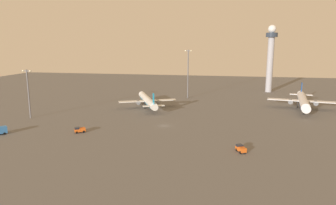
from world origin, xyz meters
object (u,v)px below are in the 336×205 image
at_px(control_tower, 271,54).
at_px(airplane_terminal_side, 303,101).
at_px(maintenance_van, 80,130).
at_px(apron_light_central, 188,71).
at_px(airplane_far_stand, 148,100).
at_px(apron_light_west, 28,90).
at_px(cargo_loader, 241,149).

distance_m(control_tower, airplane_terminal_side, 62.37).
bearing_deg(maintenance_van, apron_light_central, -53.10).
distance_m(airplane_far_stand, apron_light_west, 59.36).
relative_size(control_tower, airplane_terminal_side, 1.01).
distance_m(airplane_far_stand, airplane_terminal_side, 82.98).
bearing_deg(apron_light_west, airplane_far_stand, 34.68).
height_order(control_tower, apron_light_west, control_tower).
relative_size(airplane_far_stand, cargo_loader, 8.33).
bearing_deg(apron_light_west, maintenance_van, -28.13).
relative_size(maintenance_van, cargo_loader, 0.99).
height_order(airplane_far_stand, apron_light_central, apron_light_central).
height_order(airplane_terminal_side, apron_light_central, apron_light_central).
bearing_deg(apron_light_central, control_tower, 33.09).
relative_size(control_tower, maintenance_van, 10.33).
bearing_deg(control_tower, apron_light_west, -139.65).
height_order(airplane_far_stand, maintenance_van, airplane_far_stand).
bearing_deg(control_tower, apron_light_central, -146.91).
relative_size(maintenance_van, apron_light_west, 0.20).
bearing_deg(apron_light_central, airplane_terminal_side, -18.95).
bearing_deg(cargo_loader, apron_light_central, 81.69).
distance_m(maintenance_van, apron_light_west, 40.19).
relative_size(airplane_terminal_side, apron_light_central, 1.52).
height_order(cargo_loader, apron_light_west, apron_light_west).
height_order(maintenance_van, cargo_loader, same).
height_order(maintenance_van, apron_light_west, apron_light_west).
bearing_deg(cargo_loader, apron_light_west, 137.93).
relative_size(control_tower, cargo_loader, 10.26).
height_order(airplane_terminal_side, apron_light_west, apron_light_west).
bearing_deg(airplane_far_stand, maintenance_van, -130.19).
distance_m(maintenance_van, cargo_loader, 62.23).
xyz_separation_m(airplane_terminal_side, maintenance_van, (-96.58, -62.83, -3.33)).
bearing_deg(maintenance_van, cargo_loader, -132.24).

